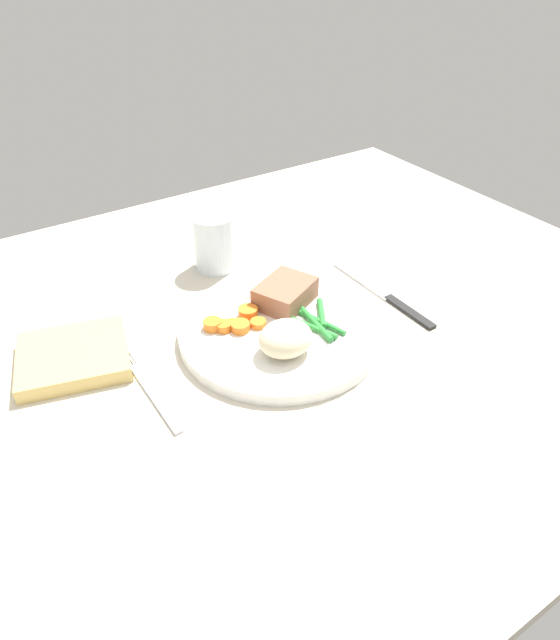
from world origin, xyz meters
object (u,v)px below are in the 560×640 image
object	(u,v)px
napkin	(73,357)
water_glass	(215,246)
fork	(149,389)
dinner_plate	(280,331)
meat_portion	(285,293)
knife	(384,295)

from	to	relation	value
napkin	water_glass	bearing A→B (deg)	23.33
fork	dinner_plate	bearing A→B (deg)	0.42
fork	napkin	bearing A→B (deg)	120.32
meat_portion	knife	world-z (taller)	meat_portion
dinner_plate	water_glass	world-z (taller)	water_glass
fork	water_glass	world-z (taller)	water_glass
fork	water_glass	size ratio (longest dim) A/B	1.92
knife	napkin	world-z (taller)	napkin
knife	dinner_plate	bearing A→B (deg)	178.08
dinner_plate	water_glass	xyz separation A→B (cm)	(1.45, 20.41, 2.89)
meat_portion	water_glass	world-z (taller)	water_glass
meat_portion	napkin	world-z (taller)	meat_portion
water_glass	fork	bearing A→B (deg)	-133.90
napkin	meat_portion	bearing A→B (deg)	-10.68
meat_portion	fork	size ratio (longest dim) A/B	0.47
fork	napkin	xyz separation A→B (cm)	(-5.71, 9.62, 0.79)
napkin	dinner_plate	bearing A→B (deg)	-21.20
knife	water_glass	world-z (taller)	water_glass
dinner_plate	knife	bearing A→B (deg)	-0.92
water_glass	napkin	bearing A→B (deg)	-156.67
dinner_plate	knife	xyz separation A→B (cm)	(17.81, -0.29, -0.60)
meat_portion	water_glass	bearing A→B (deg)	97.36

